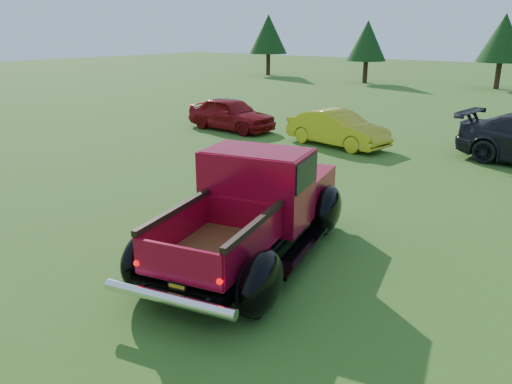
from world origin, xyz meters
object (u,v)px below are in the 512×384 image
(tree_mid_left, at_px, (503,38))
(show_car_red, at_px, (231,114))
(tree_far_west, at_px, (268,34))
(pickup_truck, at_px, (257,204))
(tree_west, at_px, (367,41))
(show_car_yellow, at_px, (337,128))

(tree_mid_left, bearing_deg, show_car_red, -102.36)
(tree_far_west, xyz_separation_m, show_car_red, (14.07, -21.51, -2.86))
(pickup_truck, bearing_deg, tree_west, 98.64)
(tree_west, bearing_deg, pickup_truck, -67.42)
(show_car_yellow, bearing_deg, tree_west, 32.20)
(tree_far_west, height_order, tree_mid_left, tree_far_west)
(tree_far_west, bearing_deg, tree_west, -5.71)
(show_car_red, bearing_deg, pickup_truck, -135.27)
(tree_west, distance_m, tree_mid_left, 9.22)
(tree_far_west, distance_m, show_car_red, 25.86)
(pickup_truck, height_order, show_car_red, pickup_truck)
(tree_far_west, relative_size, pickup_truck, 0.94)
(tree_mid_left, bearing_deg, show_car_yellow, -90.08)
(tree_west, distance_m, show_car_yellow, 22.46)
(tree_far_west, distance_m, pickup_truck, 37.50)
(tree_west, distance_m, pickup_truck, 31.66)
(pickup_truck, relative_size, show_car_red, 1.43)
(tree_far_west, height_order, show_car_red, tree_far_west)
(tree_far_west, xyz_separation_m, pickup_truck, (22.13, -30.17, -2.60))
(tree_west, xyz_separation_m, pickup_truck, (12.13, -29.17, -2.19))
(tree_mid_left, bearing_deg, tree_far_west, -176.99)
(tree_far_west, bearing_deg, pickup_truck, -53.74)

